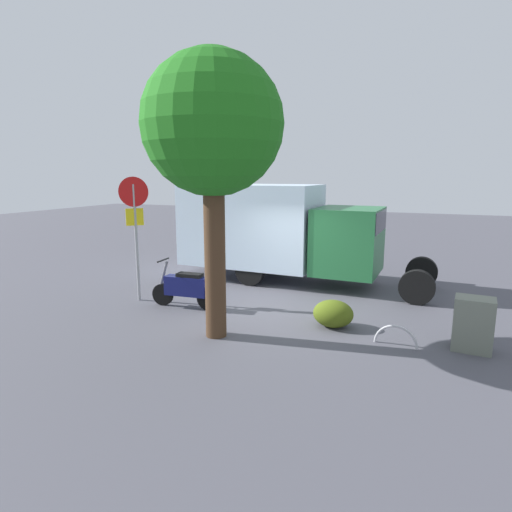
{
  "coord_description": "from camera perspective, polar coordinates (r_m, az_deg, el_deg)",
  "views": [
    {
      "loc": [
        -3.56,
        9.61,
        3.29
      ],
      "look_at": [
        0.7,
        -0.78,
        1.15
      ],
      "focal_mm": 30.09,
      "sensor_mm": 36.0,
      "label": 1
    }
  ],
  "objects": [
    {
      "name": "utility_cabinet",
      "position": [
        9.16,
        26.91,
        -8.09
      ],
      "size": [
        0.74,
        0.57,
        1.03
      ],
      "primitive_type": "cube",
      "rotation": [
        0.0,
        0.0,
        -0.08
      ],
      "color": "slate",
      "rests_on": "ground"
    },
    {
      "name": "ground_plane",
      "position": [
        10.77,
        1.91,
        -7.03
      ],
      "size": [
        60.0,
        60.0,
        0.0
      ],
      "primitive_type": "plane",
      "color": "#4B4B54"
    },
    {
      "name": "motorcycle",
      "position": [
        10.86,
        -9.29,
        -4.14
      ],
      "size": [
        1.81,
        0.55,
        1.2
      ],
      "rotation": [
        0.0,
        0.0,
        0.08
      ],
      "color": "black",
      "rests_on": "ground"
    },
    {
      "name": "shrub_near_sign",
      "position": [
        9.6,
        10.22,
        -7.55
      ],
      "size": [
        0.88,
        0.72,
        0.6
      ],
      "primitive_type": "ellipsoid",
      "color": "#495B15",
      "rests_on": "ground"
    },
    {
      "name": "box_truck_near",
      "position": [
        13.34,
        2.97,
        3.65
      ],
      "size": [
        7.75,
        2.42,
        2.98
      ],
      "rotation": [
        0.0,
        0.0,
        3.11
      ],
      "color": "black",
      "rests_on": "ground"
    },
    {
      "name": "bike_rack_hoop",
      "position": [
        8.99,
        18.03,
        -11.27
      ],
      "size": [
        0.85,
        0.16,
        0.85
      ],
      "primitive_type": "torus",
      "rotation": [
        1.57,
        0.0,
        -0.13
      ],
      "color": "#B7B7BC",
      "rests_on": "ground"
    },
    {
      "name": "street_tree",
      "position": [
        8.53,
        -5.79,
        16.55
      ],
      "size": [
        2.73,
        2.73,
        5.6
      ],
      "color": "#47301E",
      "rests_on": "ground"
    },
    {
      "name": "stop_sign",
      "position": [
        11.49,
        -15.78,
        4.74
      ],
      "size": [
        0.71,
        0.33,
        3.24
      ],
      "color": "#9E9EA3",
      "rests_on": "ground"
    }
  ]
}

